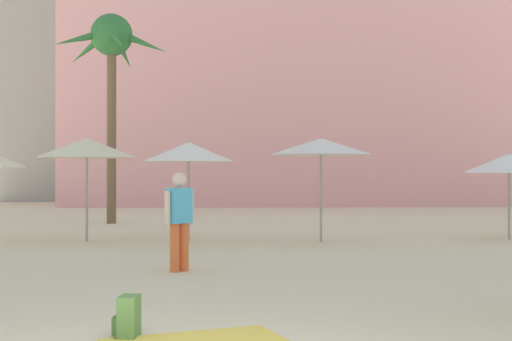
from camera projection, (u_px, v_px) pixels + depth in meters
The scene contains 8 objects.
hotel_pink at pixel (293, 40), 38.70m from camera, with size 23.48×9.13×17.79m, color pink.
palm_tree_left at pixel (111, 51), 23.23m from camera, with size 3.66×3.57×6.88m.
cafe_umbrella_1 at pixel (87, 148), 17.04m from camera, with size 2.42×2.42×2.50m.
cafe_umbrella_2 at pixel (509, 163), 17.59m from camera, with size 2.23×2.23×2.14m.
cafe_umbrella_3 at pixel (321, 147), 16.91m from camera, with size 2.48×2.48×2.49m.
cafe_umbrella_6 at pixel (189, 152), 17.17m from camera, with size 2.22×2.22×2.41m.
backpack at pixel (128, 318), 7.11m from camera, with size 0.27×0.32×0.42m.
person_near_right at pixel (179, 217), 11.90m from camera, with size 0.51×0.48×1.66m.
Camera 1 is at (0.52, -4.96, 1.65)m, focal length 49.78 mm.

